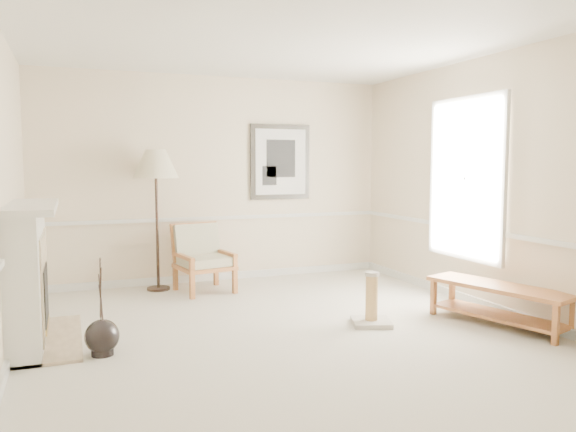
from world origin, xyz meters
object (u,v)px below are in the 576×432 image
at_px(floor_lamp, 156,168).
at_px(floor_vase, 102,337).
at_px(armchair, 201,255).
at_px(bench, 498,298).
at_px(scratching_post, 371,308).

bearing_deg(floor_lamp, floor_vase, -109.00).
relative_size(floor_vase, floor_lamp, 0.47).
relative_size(armchair, floor_lamp, 0.48).
relative_size(floor_lamp, bench, 1.19).
bearing_deg(floor_lamp, armchair, -23.94).
bearing_deg(scratching_post, floor_lamp, 126.99).
bearing_deg(armchair, floor_lamp, 145.56).
relative_size(floor_vase, bench, 0.56).
height_order(floor_vase, floor_lamp, floor_lamp).
bearing_deg(bench, armchair, 132.91).
height_order(armchair, floor_lamp, floor_lamp).
xyz_separation_m(floor_vase, scratching_post, (2.68, -0.02, 0.01)).
xyz_separation_m(floor_lamp, bench, (3.05, -2.95, -1.34)).
bearing_deg(scratching_post, floor_vase, 179.47).
bearing_deg(bench, scratching_post, 157.47).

